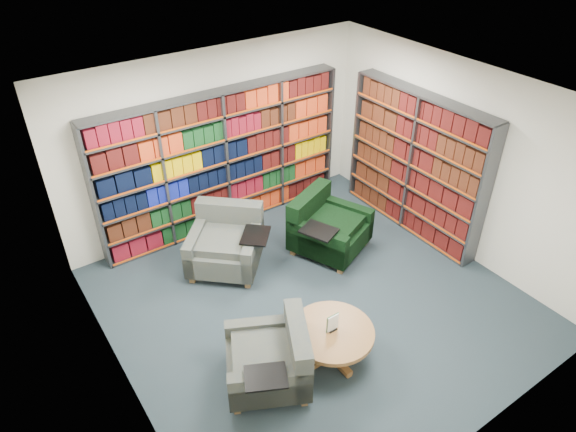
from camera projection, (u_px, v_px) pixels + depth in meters
room_shell at (317, 215)px, 6.11m from camera, size 5.02×5.02×2.82m
bookshelf_back at (224, 161)px, 7.87m from camera, size 4.00×0.28×2.20m
bookshelf_right at (415, 164)px, 7.78m from camera, size 0.28×2.50×2.20m
chair_teal_left at (227, 243)px, 7.38m from camera, size 1.36×1.36×0.88m
chair_green_right at (325, 228)px, 7.68m from camera, size 1.30×1.27×0.88m
chair_teal_front at (275, 360)px, 5.65m from camera, size 1.19×1.19×0.80m
coffee_table at (332, 336)px, 5.89m from camera, size 0.97×0.97×0.68m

